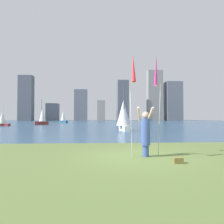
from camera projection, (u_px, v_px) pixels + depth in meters
ground at (105, 123)px, 58.93m from camera, size 120.00×138.00×0.12m
person at (146, 132)px, 7.96m from camera, size 0.70×0.52×1.91m
kite_flag_left at (133, 71)px, 7.49m from camera, size 0.16×1.02×3.83m
kite_flag_right at (156, 73)px, 8.52m from camera, size 0.16×0.78×4.07m
bag at (178, 160)px, 6.77m from camera, size 0.31×0.18×0.19m
sailboat_1 at (42, 116)px, 43.76m from camera, size 2.80×1.92×5.40m
sailboat_2 at (124, 115)px, 23.43m from camera, size 1.74×3.20×5.23m
sailboat_3 at (63, 117)px, 57.57m from camera, size 2.55×2.27×5.07m
sailboat_4 at (2, 119)px, 37.24m from camera, size 2.62×1.55×4.08m
skyline_tower_0 at (26, 98)px, 96.60m from camera, size 6.29×4.35×21.11m
skyline_tower_1 at (53, 112)px, 102.23m from camera, size 5.57×6.00×8.46m
skyline_tower_2 at (81, 105)px, 101.27m from camera, size 6.26×3.17×15.26m
skyline_tower_3 at (101, 111)px, 100.16m from camera, size 3.74×5.79×9.73m
skyline_tower_4 at (123, 101)px, 99.28m from camera, size 5.25×6.63×19.14m
skyline_tower_5 at (155, 96)px, 101.71m from camera, size 7.23×4.34×24.60m
skyline_tower_6 at (173, 101)px, 102.83m from camera, size 7.87×6.14×19.21m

